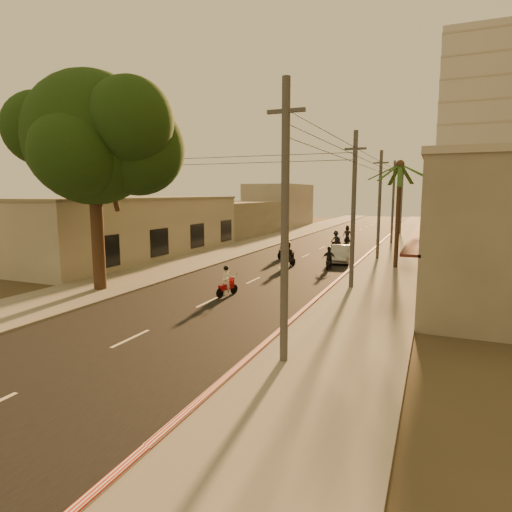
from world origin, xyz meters
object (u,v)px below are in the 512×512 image
at_px(scooter_far_b, 336,240).
at_px(parked_car, 340,254).
at_px(scooter_mid_a, 288,256).
at_px(scooter_far_a, 284,248).
at_px(scooter_red, 226,282).
at_px(scooter_far_c, 347,235).
at_px(scooter_mid_b, 329,259).
at_px(broadleaf_tree, 100,139).
at_px(palm_tree, 400,171).

relative_size(scooter_far_b, parked_car, 0.42).
relative_size(scooter_mid_a, scooter_far_a, 1.03).
height_order(scooter_red, scooter_far_c, scooter_far_c).
height_order(scooter_red, parked_car, scooter_red).
bearing_deg(scooter_mid_b, scooter_far_c, 92.45).
bearing_deg(parked_car, scooter_mid_b, -101.70).
xyz_separation_m(scooter_far_a, parked_car, (4.93, -0.30, -0.17)).
bearing_deg(broadleaf_tree, parked_car, 56.30).
bearing_deg(scooter_red, scooter_far_b, 100.82).
height_order(scooter_red, scooter_mid_b, scooter_mid_b).
bearing_deg(parked_car, scooter_far_b, 95.31).
distance_m(scooter_far_a, scooter_far_c, 13.95).
xyz_separation_m(palm_tree, scooter_far_b, (-6.66, 10.22, -6.30)).
bearing_deg(broadleaf_tree, scooter_mid_b, 49.68).
bearing_deg(scooter_mid_b, scooter_far_a, 137.81).
bearing_deg(scooter_mid_b, broadleaf_tree, -134.40).
height_order(scooter_far_a, parked_car, scooter_far_a).
bearing_deg(scooter_red, parked_car, 89.94).
distance_m(scooter_mid_a, scooter_far_a, 4.62).
bearing_deg(scooter_red, scooter_mid_a, 102.18).
bearing_deg(scooter_far_c, scooter_far_a, -109.78).
relative_size(scooter_red, parked_car, 0.39).
xyz_separation_m(scooter_far_a, scooter_far_b, (2.65, 8.44, -0.01)).
distance_m(scooter_red, scooter_far_a, 14.23).
relative_size(scooter_red, scooter_mid_b, 0.98).
bearing_deg(scooter_far_b, scooter_mid_a, -75.89).
height_order(scooter_mid_b, scooter_far_b, scooter_far_b).
xyz_separation_m(palm_tree, parked_car, (-4.39, 1.47, -6.46)).
distance_m(palm_tree, parked_car, 7.95).
relative_size(scooter_mid_b, scooter_far_c, 0.86).
height_order(parked_car, scooter_far_c, scooter_far_c).
xyz_separation_m(scooter_red, scooter_far_b, (1.07, 22.58, 0.10)).
bearing_deg(scooter_far_c, parked_car, -89.53).
xyz_separation_m(scooter_mid_a, scooter_far_a, (-1.82, 4.24, -0.02)).
distance_m(parked_car, scooter_far_c, 14.14).
bearing_deg(scooter_far_b, scooter_mid_b, -62.21).
distance_m(scooter_mid_b, parked_car, 3.46).
bearing_deg(scooter_red, palm_tree, 71.51).
relative_size(scooter_mid_a, scooter_far_c, 0.97).
relative_size(broadleaf_tree, parked_car, 2.77).
xyz_separation_m(broadleaf_tree, scooter_mid_a, (7.11, 11.39, -7.60)).
bearing_deg(parked_car, palm_tree, -27.87).
height_order(palm_tree, scooter_far_a, palm_tree).
height_order(scooter_mid_a, scooter_mid_b, scooter_mid_a).
relative_size(scooter_red, scooter_far_a, 0.89).
bearing_deg(palm_tree, scooter_red, -122.01).
distance_m(palm_tree, scooter_mid_b, 8.08).
bearing_deg(scooter_red, scooter_mid_b, 86.41).
xyz_separation_m(scooter_red, parked_car, (3.34, 13.84, -0.06)).
bearing_deg(scooter_mid_b, palm_tree, 19.50).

